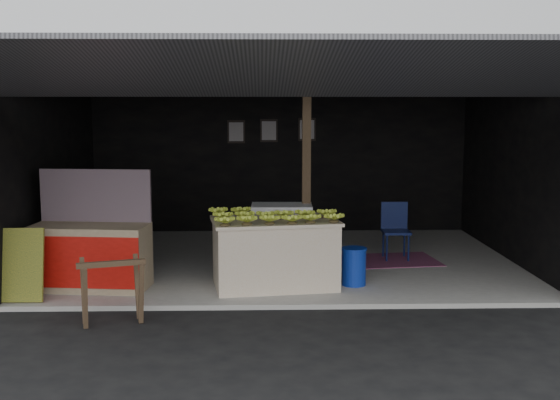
{
  "coord_description": "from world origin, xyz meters",
  "views": [
    {
      "loc": [
        -0.33,
        -8.0,
        2.39
      ],
      "look_at": [
        -0.08,
        1.53,
        1.1
      ],
      "focal_mm": 45.0,
      "sensor_mm": 36.0,
      "label": 1
    }
  ],
  "objects_px": {
    "white_crate": "(282,238)",
    "water_barrel": "(354,268)",
    "banana_table": "(275,253)",
    "plastic_chair": "(395,226)",
    "neighbor_stall": "(90,253)",
    "sawhorse": "(112,285)"
  },
  "relations": [
    {
      "from": "sawhorse",
      "to": "water_barrel",
      "type": "bearing_deg",
      "value": 9.56
    },
    {
      "from": "banana_table",
      "to": "water_barrel",
      "type": "bearing_deg",
      "value": -6.26
    },
    {
      "from": "neighbor_stall",
      "to": "sawhorse",
      "type": "relative_size",
      "value": 1.93
    },
    {
      "from": "white_crate",
      "to": "water_barrel",
      "type": "xyz_separation_m",
      "value": [
        0.92,
        -0.86,
        -0.24
      ]
    },
    {
      "from": "banana_table",
      "to": "sawhorse",
      "type": "bearing_deg",
      "value": -150.94
    },
    {
      "from": "water_barrel",
      "to": "plastic_chair",
      "type": "height_order",
      "value": "plastic_chair"
    },
    {
      "from": "water_barrel",
      "to": "plastic_chair",
      "type": "distance_m",
      "value": 1.83
    },
    {
      "from": "white_crate",
      "to": "water_barrel",
      "type": "bearing_deg",
      "value": -41.67
    },
    {
      "from": "banana_table",
      "to": "water_barrel",
      "type": "relative_size",
      "value": 3.7
    },
    {
      "from": "water_barrel",
      "to": "plastic_chair",
      "type": "bearing_deg",
      "value": 62.34
    },
    {
      "from": "banana_table",
      "to": "neighbor_stall",
      "type": "bearing_deg",
      "value": 172.65
    },
    {
      "from": "white_crate",
      "to": "sawhorse",
      "type": "xyz_separation_m",
      "value": [
        -1.92,
        -2.27,
        -0.08
      ]
    },
    {
      "from": "banana_table",
      "to": "sawhorse",
      "type": "height_order",
      "value": "banana_table"
    },
    {
      "from": "banana_table",
      "to": "plastic_chair",
      "type": "xyz_separation_m",
      "value": [
        1.87,
        1.64,
        0.06
      ]
    },
    {
      "from": "white_crate",
      "to": "plastic_chair",
      "type": "relative_size",
      "value": 1.09
    },
    {
      "from": "neighbor_stall",
      "to": "sawhorse",
      "type": "height_order",
      "value": "neighbor_stall"
    },
    {
      "from": "neighbor_stall",
      "to": "banana_table",
      "type": "bearing_deg",
      "value": 7.49
    },
    {
      "from": "plastic_chair",
      "to": "neighbor_stall",
      "type": "bearing_deg",
      "value": -157.9
    },
    {
      "from": "neighbor_stall",
      "to": "white_crate",
      "type": "bearing_deg",
      "value": 27.19
    },
    {
      "from": "white_crate",
      "to": "sawhorse",
      "type": "relative_size",
      "value": 1.19
    },
    {
      "from": "banana_table",
      "to": "neighbor_stall",
      "type": "xyz_separation_m",
      "value": [
        -2.36,
        -0.04,
        0.02
      ]
    },
    {
      "from": "banana_table",
      "to": "white_crate",
      "type": "bearing_deg",
      "value": 74.38
    }
  ]
}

